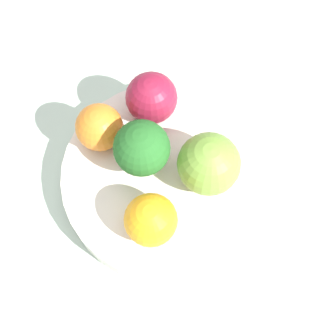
# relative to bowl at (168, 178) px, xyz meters

# --- Properties ---
(ground_plane) EXTENTS (6.00, 6.00, 0.00)m
(ground_plane) POSITION_rel_bowl_xyz_m (0.00, 0.00, -0.04)
(ground_plane) COLOR gray
(table_surface) EXTENTS (1.20, 1.20, 0.02)m
(table_surface) POSITION_rel_bowl_xyz_m (0.00, 0.00, -0.03)
(table_surface) COLOR #B2C6B2
(table_surface) RESTS_ON ground_plane
(bowl) EXTENTS (0.21, 0.21, 0.03)m
(bowl) POSITION_rel_bowl_xyz_m (0.00, 0.00, 0.00)
(bowl) COLOR silver
(bowl) RESTS_ON table_surface
(broccoli) EXTENTS (0.05, 0.05, 0.07)m
(broccoli) POSITION_rel_bowl_xyz_m (0.02, 0.00, 0.05)
(broccoli) COLOR #99C17A
(broccoli) RESTS_ON bowl
(apple_red) EXTENTS (0.06, 0.06, 0.06)m
(apple_red) POSITION_rel_bowl_xyz_m (-0.04, -0.01, 0.05)
(apple_red) COLOR olive
(apple_red) RESTS_ON bowl
(apple_green) EXTENTS (0.05, 0.05, 0.05)m
(apple_green) POSITION_rel_bowl_xyz_m (0.03, -0.06, 0.04)
(apple_green) COLOR maroon
(apple_green) RESTS_ON bowl
(orange_front) EXTENTS (0.05, 0.05, 0.05)m
(orange_front) POSITION_rel_bowl_xyz_m (0.00, 0.06, 0.04)
(orange_front) COLOR orange
(orange_front) RESTS_ON bowl
(orange_back) EXTENTS (0.05, 0.05, 0.05)m
(orange_back) POSITION_rel_bowl_xyz_m (0.07, -0.02, 0.04)
(orange_back) COLOR orange
(orange_back) RESTS_ON bowl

